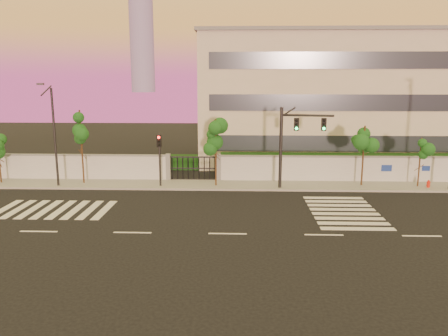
# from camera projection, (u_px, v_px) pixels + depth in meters

# --- Properties ---
(ground) EXTENTS (120.00, 120.00, 0.00)m
(ground) POSITION_uv_depth(u_px,v_px,m) (227.00, 234.00, 22.75)
(ground) COLOR black
(ground) RESTS_ON ground
(sidewalk) EXTENTS (60.00, 3.00, 0.15)m
(sidewalk) POSITION_uv_depth(u_px,v_px,m) (231.00, 185.00, 33.02)
(sidewalk) COLOR gray
(sidewalk) RESTS_ON ground
(perimeter_wall) EXTENTS (60.00, 0.36, 2.20)m
(perimeter_wall) POSITION_uv_depth(u_px,v_px,m) (233.00, 168.00, 34.29)
(perimeter_wall) COLOR #ADAFB4
(perimeter_wall) RESTS_ON ground
(hedge_row) EXTENTS (41.00, 4.25, 1.80)m
(hedge_row) POSITION_uv_depth(u_px,v_px,m) (246.00, 165.00, 36.99)
(hedge_row) COLOR #123510
(hedge_row) RESTS_ON ground
(institutional_building) EXTENTS (24.40, 12.40, 12.25)m
(institutional_building) POSITION_uv_depth(u_px,v_px,m) (325.00, 98.00, 42.77)
(institutional_building) COLOR beige
(institutional_building) RESTS_ON ground
(road_markings) EXTENTS (57.00, 7.62, 0.02)m
(road_markings) POSITION_uv_depth(u_px,v_px,m) (203.00, 212.00, 26.48)
(road_markings) COLOR silver
(road_markings) RESTS_ON ground
(street_tree_c) EXTENTS (1.47, 1.17, 5.70)m
(street_tree_c) POSITION_uv_depth(u_px,v_px,m) (81.00, 130.00, 32.71)
(street_tree_c) COLOR #382314
(street_tree_c) RESTS_ON ground
(street_tree_d) EXTENTS (1.53, 1.22, 5.09)m
(street_tree_d) POSITION_uv_depth(u_px,v_px,m) (216.00, 138.00, 31.96)
(street_tree_d) COLOR #382314
(street_tree_d) RESTS_ON ground
(street_tree_e) EXTENTS (1.52, 1.21, 4.61)m
(street_tree_e) POSITION_uv_depth(u_px,v_px,m) (364.00, 142.00, 32.10)
(street_tree_e) COLOR #382314
(street_tree_e) RESTS_ON ground
(street_tree_f) EXTENTS (1.30, 1.04, 3.77)m
(street_tree_f) POSITION_uv_depth(u_px,v_px,m) (421.00, 151.00, 31.87)
(street_tree_f) COLOR #382314
(street_tree_f) RESTS_ON ground
(traffic_signal_main) EXTENTS (3.78, 0.80, 6.00)m
(traffic_signal_main) POSITION_uv_depth(u_px,v_px,m) (292.00, 138.00, 31.26)
(traffic_signal_main) COLOR black
(traffic_signal_main) RESTS_ON ground
(traffic_signal_secondary) EXTENTS (0.32, 0.32, 4.06)m
(traffic_signal_secondary) POSITION_uv_depth(u_px,v_px,m) (160.00, 154.00, 32.02)
(traffic_signal_secondary) COLOR black
(traffic_signal_secondary) RESTS_ON ground
(streetlight_west) EXTENTS (0.46, 1.85, 7.68)m
(streetlight_west) POSITION_uv_depth(u_px,v_px,m) (53.00, 132.00, 31.69)
(streetlight_west) COLOR black
(streetlight_west) RESTS_ON ground
(fire_hydrant) EXTENTS (0.27, 0.26, 0.70)m
(fire_hydrant) POSITION_uv_depth(u_px,v_px,m) (428.00, 185.00, 31.95)
(fire_hydrant) COLOR red
(fire_hydrant) RESTS_ON ground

